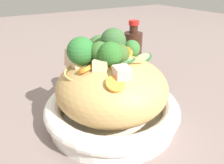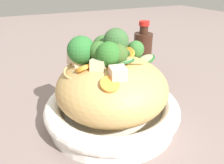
# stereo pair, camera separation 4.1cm
# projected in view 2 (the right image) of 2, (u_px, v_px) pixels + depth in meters

# --- Properties ---
(ground_plane) EXTENTS (3.00, 3.00, 0.00)m
(ground_plane) POSITION_uv_depth(u_px,v_px,m) (112.00, 121.00, 0.45)
(ground_plane) COLOR slate
(serving_bowl) EXTENTS (0.26, 0.26, 0.05)m
(serving_bowl) POSITION_uv_depth(u_px,v_px,m) (112.00, 110.00, 0.44)
(serving_bowl) COLOR white
(serving_bowl) RESTS_ON ground_plane
(noodle_heap) EXTENTS (0.21, 0.21, 0.12)m
(noodle_heap) POSITION_uv_depth(u_px,v_px,m) (112.00, 87.00, 0.42)
(noodle_heap) COLOR tan
(noodle_heap) RESTS_ON serving_bowl
(broccoli_florets) EXTENTS (0.17, 0.17, 0.09)m
(broccoli_florets) POSITION_uv_depth(u_px,v_px,m) (106.00, 48.00, 0.42)
(broccoli_florets) COLOR #9DB978
(broccoli_florets) RESTS_ON serving_bowl
(carrot_coins) EXTENTS (0.16, 0.13, 0.03)m
(carrot_coins) POSITION_uv_depth(u_px,v_px,m) (108.00, 63.00, 0.39)
(carrot_coins) COLOR orange
(carrot_coins) RESTS_ON serving_bowl
(zucchini_slices) EXTENTS (0.12, 0.13, 0.05)m
(zucchini_slices) POSITION_uv_depth(u_px,v_px,m) (121.00, 56.00, 0.42)
(zucchini_slices) COLOR beige
(zucchini_slices) RESTS_ON serving_bowl
(chicken_chunks) EXTENTS (0.15, 0.07, 0.04)m
(chicken_chunks) POSITION_uv_depth(u_px,v_px,m) (87.00, 61.00, 0.40)
(chicken_chunks) COLOR beige
(chicken_chunks) RESTS_ON serving_bowl
(soy_sauce_bottle) EXTENTS (0.05, 0.05, 0.16)m
(soy_sauce_bottle) POSITION_uv_depth(u_px,v_px,m) (142.00, 52.00, 0.65)
(soy_sauce_bottle) COLOR #381E14
(soy_sauce_bottle) RESTS_ON ground_plane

